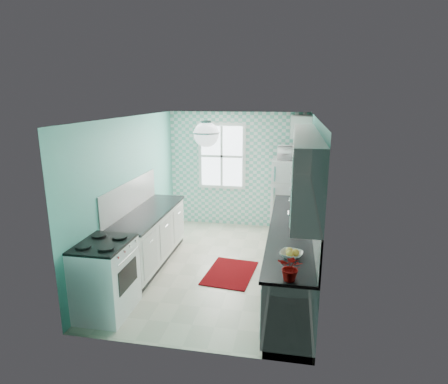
% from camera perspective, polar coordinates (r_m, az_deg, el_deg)
% --- Properties ---
extents(floor, '(3.00, 4.40, 0.02)m').
position_cam_1_polar(floor, '(6.53, -0.85, -11.30)').
color(floor, beige).
rests_on(floor, ground).
extents(ceiling, '(3.00, 4.40, 0.02)m').
position_cam_1_polar(ceiling, '(5.88, -0.94, 11.38)').
color(ceiling, white).
rests_on(ceiling, wall_back).
extents(wall_back, '(3.00, 0.02, 2.50)m').
position_cam_1_polar(wall_back, '(8.21, 2.14, 3.39)').
color(wall_back, '#5CBCAB').
rests_on(wall_back, floor).
extents(wall_front, '(3.00, 0.02, 2.50)m').
position_cam_1_polar(wall_front, '(4.05, -7.09, -8.57)').
color(wall_front, '#5CBCAB').
rests_on(wall_front, floor).
extents(wall_left, '(0.02, 4.40, 2.50)m').
position_cam_1_polar(wall_left, '(6.54, -13.97, 0.08)').
color(wall_left, '#5CBCAB').
rests_on(wall_left, floor).
extents(wall_right, '(0.02, 4.40, 2.50)m').
position_cam_1_polar(wall_right, '(5.98, 13.44, -1.23)').
color(wall_right, '#5CBCAB').
rests_on(wall_right, floor).
extents(accent_wall, '(3.00, 0.01, 2.50)m').
position_cam_1_polar(accent_wall, '(8.19, 2.12, 3.36)').
color(accent_wall, '#68C1AA').
rests_on(accent_wall, wall_back).
extents(window, '(1.04, 0.05, 1.44)m').
position_cam_1_polar(window, '(8.16, -0.33, 5.48)').
color(window, white).
rests_on(window, wall_back).
extents(backsplash_right, '(0.02, 3.60, 0.51)m').
position_cam_1_polar(backsplash_right, '(5.61, 13.37, -2.85)').
color(backsplash_right, white).
rests_on(backsplash_right, wall_right).
extents(backsplash_left, '(0.02, 2.15, 0.51)m').
position_cam_1_polar(backsplash_left, '(6.48, -14.03, -0.56)').
color(backsplash_left, white).
rests_on(backsplash_left, wall_left).
extents(upper_cabinets_right, '(0.33, 3.20, 0.90)m').
position_cam_1_polar(upper_cabinets_right, '(5.25, 12.24, 3.95)').
color(upper_cabinets_right, white).
rests_on(upper_cabinets_right, wall_right).
extents(upper_cabinet_fridge, '(0.40, 0.74, 0.40)m').
position_cam_1_polar(upper_cabinet_fridge, '(7.61, 11.66, 9.84)').
color(upper_cabinet_fridge, white).
rests_on(upper_cabinet_fridge, wall_right).
extents(ceiling_light, '(0.34, 0.34, 0.35)m').
position_cam_1_polar(ceiling_light, '(5.12, -2.71, 8.79)').
color(ceiling_light, silver).
rests_on(ceiling_light, ceiling).
extents(base_cabinets_right, '(0.60, 3.60, 0.90)m').
position_cam_1_polar(base_cabinets_right, '(5.87, 10.09, -9.69)').
color(base_cabinets_right, white).
rests_on(base_cabinets_right, floor).
extents(countertop_right, '(0.63, 3.60, 0.04)m').
position_cam_1_polar(countertop_right, '(5.69, 10.15, -5.36)').
color(countertop_right, black).
rests_on(countertop_right, base_cabinets_right).
extents(base_cabinets_left, '(0.60, 2.15, 0.90)m').
position_cam_1_polar(base_cabinets_left, '(6.60, -11.34, -6.94)').
color(base_cabinets_left, white).
rests_on(base_cabinets_left, floor).
extents(countertop_left, '(0.63, 2.15, 0.04)m').
position_cam_1_polar(countertop_left, '(6.44, -11.42, -3.06)').
color(countertop_left, black).
rests_on(countertop_left, base_cabinets_left).
extents(fridge, '(0.69, 0.68, 1.58)m').
position_cam_1_polar(fridge, '(7.85, 9.73, -0.77)').
color(fridge, white).
rests_on(fridge, floor).
extents(stove, '(0.65, 0.81, 0.98)m').
position_cam_1_polar(stove, '(5.29, -17.65, -12.21)').
color(stove, white).
rests_on(stove, floor).
extents(sink, '(0.54, 0.45, 0.53)m').
position_cam_1_polar(sink, '(6.69, 10.41, -2.26)').
color(sink, silver).
rests_on(sink, countertop_right).
extents(rug, '(0.84, 1.12, 0.02)m').
position_cam_1_polar(rug, '(6.28, 0.95, -12.22)').
color(rug, maroon).
rests_on(rug, floor).
extents(dish_towel, '(0.07, 0.21, 0.32)m').
position_cam_1_polar(dish_towel, '(6.84, 7.58, -5.73)').
color(dish_towel, teal).
rests_on(dish_towel, base_cabinets_right).
extents(fruit_bowl, '(0.33, 0.33, 0.07)m').
position_cam_1_polar(fruit_bowl, '(4.63, 10.22, -9.36)').
color(fruit_bowl, white).
rests_on(fruit_bowl, countertop_right).
extents(potted_plant, '(0.32, 0.30, 0.29)m').
position_cam_1_polar(potted_plant, '(4.05, 10.21, -11.26)').
color(potted_plant, '#AD2F19').
rests_on(potted_plant, countertop_right).
extents(soap_bottle, '(0.10, 0.10, 0.19)m').
position_cam_1_polar(soap_bottle, '(6.74, 10.85, -1.25)').
color(soap_bottle, '#AAC6CD').
rests_on(soap_bottle, countertop_right).
extents(microwave, '(0.50, 0.34, 0.28)m').
position_cam_1_polar(microwave, '(7.67, 10.03, 5.92)').
color(microwave, white).
rests_on(microwave, fridge).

